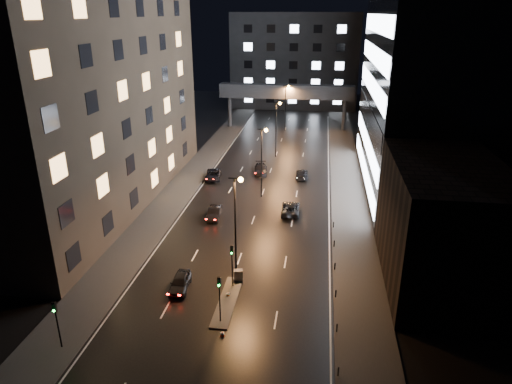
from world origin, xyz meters
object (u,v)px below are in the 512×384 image
at_px(car_away_c, 213,175).
at_px(utility_cabinet, 238,275).
at_px(car_away_a, 180,282).
at_px(car_toward_a, 291,208).
at_px(car_toward_b, 302,174).
at_px(car_away_b, 214,213).
at_px(car_away_d, 261,169).

bearing_deg(car_away_c, utility_cabinet, -79.47).
xyz_separation_m(car_away_a, utility_cabinet, (5.33, 2.00, 0.03)).
xyz_separation_m(car_toward_a, car_toward_b, (0.78, 14.23, -0.03)).
relative_size(car_toward_a, utility_cabinet, 4.27).
distance_m(car_away_c, car_toward_a, 17.60).
height_order(car_away_b, car_toward_b, car_away_b).
bearing_deg(car_away_b, car_toward_a, 11.86).
bearing_deg(car_away_b, utility_cabinet, -72.88).
relative_size(car_away_a, car_toward_a, 0.82).
bearing_deg(utility_cabinet, car_toward_b, 67.49).
bearing_deg(utility_cabinet, car_away_c, 93.86).
height_order(car_away_a, car_away_b, car_away_b).
xyz_separation_m(car_away_c, car_away_d, (7.17, 3.80, 0.03)).
distance_m(car_toward_a, car_toward_b, 14.25).
bearing_deg(car_toward_a, car_away_a, 62.54).
xyz_separation_m(car_away_d, utility_cabinet, (2.20, -32.72, 0.01)).
relative_size(car_away_c, car_toward_a, 1.01).
xyz_separation_m(car_toward_a, utility_cabinet, (-3.89, -17.35, 0.04)).
distance_m(car_away_a, car_away_b, 16.48).
xyz_separation_m(car_away_b, car_away_d, (3.59, 18.25, 0.02)).
bearing_deg(utility_cabinet, car_away_d, 79.75).
distance_m(car_away_a, utility_cabinet, 5.69).
relative_size(car_away_a, car_away_b, 0.96).
bearing_deg(car_away_c, car_toward_b, 3.28).
distance_m(car_away_a, car_away_c, 31.19).
bearing_deg(car_away_a, utility_cabinet, 16.21).
distance_m(car_away_c, utility_cabinet, 30.40).
bearing_deg(car_toward_b, car_away_a, 71.39).
bearing_deg(car_away_a, car_toward_a, 60.12).
height_order(car_away_c, utility_cabinet, car_away_c).
xyz_separation_m(car_away_a, car_away_b, (-0.47, 16.47, 0.01)).
height_order(car_away_b, car_toward_a, car_away_b).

